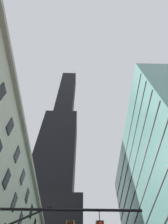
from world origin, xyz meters
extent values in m
cube|color=#B2A893|center=(-10.75, 23.62, 24.76)|extent=(0.70, 59.24, 0.60)
cube|color=black|center=(-10.95, 13.00, 16.60)|extent=(0.14, 1.40, 2.20)
cube|color=black|center=(-10.95, 18.00, 16.60)|extent=(0.14, 1.40, 2.20)
cube|color=black|center=(-10.95, 23.00, 16.60)|extent=(0.14, 1.40, 2.20)
cube|color=black|center=(-10.95, 3.00, 20.80)|extent=(0.14, 1.40, 2.20)
cube|color=black|center=(-10.95, 8.00, 20.80)|extent=(0.14, 1.40, 2.20)
cube|color=black|center=(-10.95, 13.00, 20.80)|extent=(0.14, 1.40, 2.20)
cube|color=black|center=(-10.95, 18.00, 20.80)|extent=(0.14, 1.40, 2.20)
cube|color=black|center=(-10.95, 23.00, 20.80)|extent=(0.14, 1.40, 2.20)
cube|color=black|center=(-10.95, 28.00, 20.80)|extent=(0.14, 1.40, 2.20)
cube|color=black|center=(-15.79, 71.78, 76.11)|extent=(20.99, 20.99, 64.09)
cube|color=black|center=(-15.79, 71.78, 148.21)|extent=(13.49, 13.49, 80.12)
cylinder|color=silver|center=(-18.49, 71.78, 199.47)|extent=(1.20, 1.20, 22.40)
cylinder|color=silver|center=(-13.09, 71.78, 199.47)|extent=(1.20, 1.20, 22.40)
cube|color=black|center=(10.96, 30.45, 20.00)|extent=(0.12, 45.14, 0.24)
cube|color=black|center=(10.96, 30.45, 24.00)|extent=(0.12, 45.14, 0.24)
cube|color=black|center=(10.96, 30.45, 28.00)|extent=(0.12, 45.14, 0.24)
cube|color=black|center=(10.96, 30.45, 32.00)|extent=(0.12, 45.14, 0.24)
cube|color=black|center=(10.96, 30.45, 36.00)|extent=(0.12, 45.14, 0.24)
cube|color=black|center=(10.96, 30.45, 40.00)|extent=(0.12, 45.14, 0.24)
cylinder|color=black|center=(-2.44, 2.81, 7.08)|extent=(7.95, 0.14, 0.14)
cylinder|color=black|center=(-4.82, 2.81, 6.48)|extent=(3.26, 0.10, 1.65)
cylinder|color=black|center=(-2.17, 2.81, 6.78)|extent=(0.04, 0.04, 0.60)
sphere|color=#450808|center=(-2.17, 2.65, 6.31)|extent=(0.20, 0.20, 0.20)
cylinder|color=black|center=(-0.72, 2.81, 6.78)|extent=(0.04, 0.04, 0.60)
sphere|color=red|center=(-0.72, 2.65, 6.31)|extent=(0.20, 0.20, 0.20)
camera|label=1|loc=(-1.68, -6.73, 1.73)|focal=29.77mm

